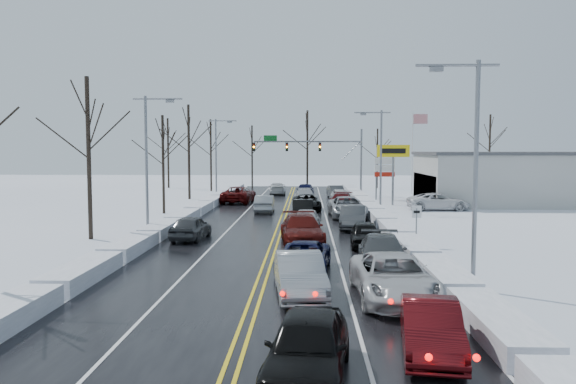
{
  "coord_description": "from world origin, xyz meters",
  "views": [
    {
      "loc": [
        1.9,
        -40.1,
        5.58
      ],
      "look_at": [
        0.57,
        0.09,
        2.5
      ],
      "focal_mm": 35.0,
      "sensor_mm": 36.0,
      "label": 1
    }
  ],
  "objects_px": {
    "oncoming_car_0": "(265,212)",
    "flagpole": "(414,146)",
    "traffic_signal_mast": "(319,150)",
    "queued_car_0": "(308,379)",
    "dealership_building": "(522,178)",
    "tires_plus_sign": "(393,155)"
  },
  "relations": [
    {
      "from": "flagpole",
      "to": "oncoming_car_0",
      "type": "xyz_separation_m",
      "value": [
        -16.98,
        -20.79,
        -5.93
      ]
    },
    {
      "from": "queued_car_0",
      "to": "tires_plus_sign",
      "type": "bearing_deg",
      "value": 85.12
    },
    {
      "from": "dealership_building",
      "to": "traffic_signal_mast",
      "type": "bearing_deg",
      "value": 154.05
    },
    {
      "from": "tires_plus_sign",
      "to": "dealership_building",
      "type": "xyz_separation_m",
      "value": [
        13.48,
        2.01,
        -2.34
      ]
    },
    {
      "from": "traffic_signal_mast",
      "to": "dealership_building",
      "type": "xyz_separation_m",
      "value": [
        20.53,
        -9.99,
        -2.82
      ]
    },
    {
      "from": "dealership_building",
      "to": "oncoming_car_0",
      "type": "height_order",
      "value": "dealership_building"
    },
    {
      "from": "flagpole",
      "to": "oncoming_car_0",
      "type": "relative_size",
      "value": 2.18
    },
    {
      "from": "traffic_signal_mast",
      "to": "tires_plus_sign",
      "type": "bearing_deg",
      "value": -59.54
    },
    {
      "from": "flagpole",
      "to": "queued_car_0",
      "type": "distance_m",
      "value": 58.69
    },
    {
      "from": "tires_plus_sign",
      "to": "queued_car_0",
      "type": "height_order",
      "value": "tires_plus_sign"
    },
    {
      "from": "traffic_signal_mast",
      "to": "oncoming_car_0",
      "type": "height_order",
      "value": "traffic_signal_mast"
    },
    {
      "from": "dealership_building",
      "to": "queued_car_0",
      "type": "height_order",
      "value": "dealership_building"
    },
    {
      "from": "traffic_signal_mast",
      "to": "flagpole",
      "type": "height_order",
      "value": "flagpole"
    },
    {
      "from": "tires_plus_sign",
      "to": "queued_car_0",
      "type": "xyz_separation_m",
      "value": [
        -8.56,
        -42.86,
        -4.99
      ]
    },
    {
      "from": "oncoming_car_0",
      "to": "flagpole",
      "type": "bearing_deg",
      "value": -129.88
    },
    {
      "from": "traffic_signal_mast",
      "to": "flagpole",
      "type": "xyz_separation_m",
      "value": [
        11.72,
        2.01,
        0.45
      ]
    },
    {
      "from": "tires_plus_sign",
      "to": "queued_car_0",
      "type": "distance_m",
      "value": 43.99
    },
    {
      "from": "tires_plus_sign",
      "to": "flagpole",
      "type": "relative_size",
      "value": 0.6
    },
    {
      "from": "tires_plus_sign",
      "to": "oncoming_car_0",
      "type": "relative_size",
      "value": 1.31
    },
    {
      "from": "oncoming_car_0",
      "to": "tires_plus_sign",
      "type": "bearing_deg",
      "value": -151.77
    },
    {
      "from": "dealership_building",
      "to": "oncoming_car_0",
      "type": "relative_size",
      "value": 4.44
    },
    {
      "from": "traffic_signal_mast",
      "to": "oncoming_car_0",
      "type": "xyz_separation_m",
      "value": [
        -5.26,
        -18.78,
        -5.48
      ]
    }
  ]
}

